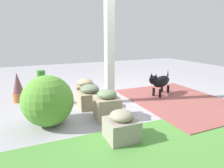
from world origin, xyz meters
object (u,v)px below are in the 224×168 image
object	(u,v)px
stone_planter_far	(121,126)
terracotta_pot_spiky	(18,88)
stone_planter_nearest	(85,89)
round_shrub	(48,101)
stone_planter_near	(90,97)
dog	(160,82)
stone_planter_mid	(107,105)
porch_pillar	(109,52)
terracotta_pot_tall	(43,92)

from	to	relation	value
stone_planter_far	terracotta_pot_spiky	world-z (taller)	terracotta_pot_spiky
stone_planter_nearest	round_shrub	world-z (taller)	round_shrub
stone_planter_near	dog	world-z (taller)	dog
stone_planter_nearest	stone_planter_mid	size ratio (longest dim) A/B	0.92
stone_planter_nearest	terracotta_pot_spiky	world-z (taller)	terracotta_pot_spiky
porch_pillar	stone_planter_mid	size ratio (longest dim) A/B	4.19
terracotta_pot_tall	stone_planter_far	bearing A→B (deg)	113.50
stone_planter_nearest	dog	distance (m)	1.64
stone_planter_far	terracotta_pot_tall	bearing A→B (deg)	-66.50
terracotta_pot_spiky	terracotta_pot_tall	bearing A→B (deg)	140.49
stone_planter_mid	stone_planter_far	distance (m)	0.68
porch_pillar	round_shrub	bearing A→B (deg)	25.47
round_shrub	dog	xyz separation A→B (m)	(-2.42, -0.52, -0.05)
porch_pillar	stone_planter_mid	world-z (taller)	porch_pillar
stone_planter_nearest	stone_planter_near	world-z (taller)	stone_planter_near
terracotta_pot_spiky	stone_planter_mid	bearing A→B (deg)	130.93
stone_planter_near	stone_planter_mid	world-z (taller)	stone_planter_mid
stone_planter_far	dog	distance (m)	2.11
stone_planter_near	terracotta_pot_spiky	distance (m)	1.51
stone_planter_far	round_shrub	size ratio (longest dim) A/B	0.53
round_shrub	porch_pillar	bearing A→B (deg)	-154.53
dog	terracotta_pot_tall	bearing A→B (deg)	-11.16
stone_planter_nearest	stone_planter_near	bearing A→B (deg)	81.60
round_shrub	terracotta_pot_tall	size ratio (longest dim) A/B	1.13
stone_planter_mid	stone_planter_far	size ratio (longest dim) A/B	1.20
stone_planter_near	dog	xyz separation A→B (m)	(-1.64, -0.07, 0.12)
porch_pillar	stone_planter_nearest	size ratio (longest dim) A/B	4.54
stone_planter_nearest	porch_pillar	bearing A→B (deg)	129.25
round_shrub	terracotta_pot_spiky	xyz separation A→B (m)	(0.43, -1.35, -0.09)
terracotta_pot_spiky	terracotta_pot_tall	size ratio (longest dim) A/B	0.90
terracotta_pot_tall	porch_pillar	bearing A→B (deg)	161.65
round_shrub	terracotta_pot_tall	xyz separation A→B (m)	(-0.01, -1.00, -0.14)
terracotta_pot_spiky	terracotta_pot_tall	world-z (taller)	terracotta_pot_tall
stone_planter_nearest	terracotta_pot_tall	world-z (taller)	terracotta_pot_tall
stone_planter_near	terracotta_pot_tall	bearing A→B (deg)	-34.95
round_shrub	stone_planter_nearest	bearing A→B (deg)	-129.98
stone_planter_near	terracotta_pot_spiky	xyz separation A→B (m)	(1.21, -0.90, 0.08)
stone_planter_near	round_shrub	distance (m)	0.92
stone_planter_far	terracotta_pot_spiky	bearing A→B (deg)	-60.65
porch_pillar	round_shrub	xyz separation A→B (m)	(1.24, 0.59, -0.63)
stone_planter_mid	porch_pillar	bearing A→B (deg)	-116.12
stone_planter_nearest	stone_planter_far	world-z (taller)	stone_planter_nearest
stone_planter_near	stone_planter_far	world-z (taller)	stone_planter_near
round_shrub	terracotta_pot_spiky	bearing A→B (deg)	-72.56
stone_planter_near	terracotta_pot_tall	size ratio (longest dim) A/B	0.65
dog	porch_pillar	bearing A→B (deg)	-3.29
stone_planter_nearest	terracotta_pot_tall	size ratio (longest dim) A/B	0.67
terracotta_pot_tall	dog	xyz separation A→B (m)	(-2.42, 0.48, 0.09)
stone_planter_near	round_shrub	size ratio (longest dim) A/B	0.58
stone_planter_mid	round_shrub	bearing A→B (deg)	-9.54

